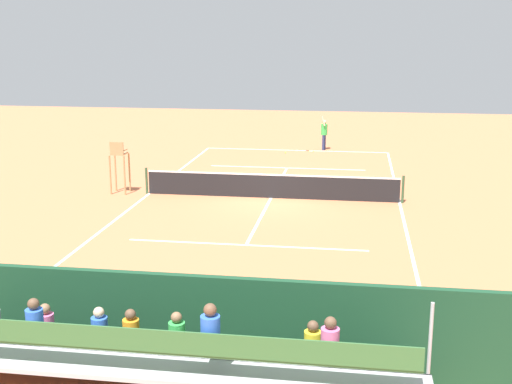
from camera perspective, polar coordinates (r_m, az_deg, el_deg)
The scene contains 11 objects.
ground_plane at distance 26.37m, azimuth 1.30°, elevation -0.52°, with size 60.00×60.00×0.00m, color #CC7047.
court_line_markings at distance 26.41m, azimuth 1.31°, elevation -0.49°, with size 10.10×22.20×0.01m.
tennis_net at distance 26.25m, azimuth 1.30°, elevation 0.54°, with size 10.30×0.10×1.07m.
backdrop_wall at distance 13.01m, azimuth -6.73°, elevation -11.15°, with size 18.00×0.16×2.00m, color #194228.
bleacher_stand at distance 11.93m, azimuth -8.61°, elevation -14.00°, with size 9.06×2.40×2.48m.
umpire_chair at distance 27.46m, azimuth -11.67°, elevation 2.58°, with size 0.67×0.67×2.14m.
courtside_bench at distance 13.54m, azimuth 0.94°, elevation -12.07°, with size 1.80×0.40×0.93m.
equipment_bag at distance 13.96m, azimuth -7.21°, elevation -13.10°, with size 0.90×0.36×0.36m, color black.
tennis_player at distance 37.20m, azimuth 5.86°, elevation 5.15°, with size 0.44×0.56×1.93m.
tennis_racket at distance 36.80m, azimuth 4.72°, elevation 3.51°, with size 0.54×0.49×0.03m.
tennis_ball_near at distance 36.16m, azimuth 2.54°, elevation 3.39°, with size 0.07×0.07×0.07m, color #CCDB33.
Camera 1 is at (-3.23, 25.37, 6.42)m, focal length 46.70 mm.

